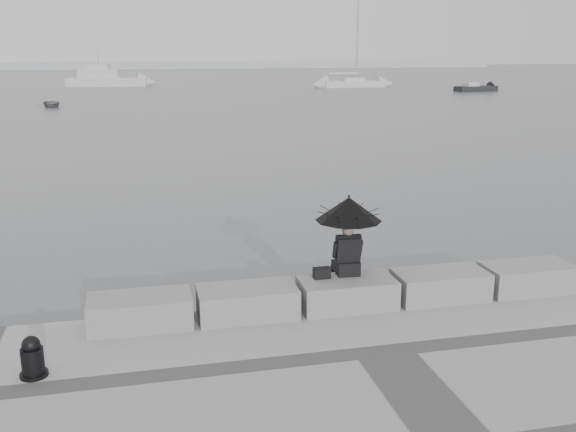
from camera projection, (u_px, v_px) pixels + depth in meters
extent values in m
plane|color=#4F5255|center=(338.00, 324.00, 11.39)|extent=(360.00, 360.00, 0.00)
cube|color=slate|center=(140.00, 312.00, 10.04)|extent=(1.60, 0.80, 0.50)
cube|color=slate|center=(247.00, 302.00, 10.41)|extent=(1.60, 0.80, 0.50)
cube|color=slate|center=(347.00, 293.00, 10.78)|extent=(1.60, 0.80, 0.50)
cube|color=slate|center=(440.00, 285.00, 11.15)|extent=(1.60, 0.80, 0.50)
cube|color=slate|center=(527.00, 278.00, 11.52)|extent=(1.60, 0.80, 0.50)
sphere|color=#726056|center=(348.00, 230.00, 10.79)|extent=(0.21, 0.21, 0.21)
cylinder|color=black|center=(348.00, 226.00, 10.76)|extent=(0.02, 0.02, 1.00)
cone|color=black|center=(349.00, 209.00, 10.69)|extent=(1.12, 1.12, 0.40)
sphere|color=black|center=(349.00, 196.00, 10.63)|extent=(0.04, 0.04, 0.04)
cube|color=black|center=(322.00, 273.00, 10.76)|extent=(0.28, 0.16, 0.18)
cylinder|color=black|center=(34.00, 374.00, 8.54)|extent=(0.37, 0.37, 0.06)
cylinder|color=black|center=(33.00, 362.00, 8.50)|extent=(0.29, 0.29, 0.41)
sphere|color=black|center=(31.00, 345.00, 8.43)|extent=(0.24, 0.24, 0.24)
cube|color=#A9ABAE|center=(149.00, 66.00, 157.28)|extent=(180.00, 6.00, 1.60)
cube|color=#B9B9BB|center=(353.00, 84.00, 81.82)|extent=(8.27, 3.07, 0.90)
cube|color=#B9B9BB|center=(353.00, 80.00, 81.67)|extent=(2.96, 1.83, 0.50)
cylinder|color=gray|center=(354.00, 32.00, 80.19)|extent=(0.16, 0.16, 12.00)
cylinder|color=gray|center=(353.00, 74.00, 81.50)|extent=(4.55, 0.48, 0.10)
cube|color=#B9B9BB|center=(108.00, 83.00, 83.72)|extent=(10.68, 4.64, 1.20)
cube|color=#B9B9BB|center=(107.00, 74.00, 83.44)|extent=(5.48, 3.11, 1.20)
cube|color=#B9B9BB|center=(107.00, 67.00, 83.21)|extent=(2.83, 2.04, 0.60)
cylinder|color=gray|center=(106.00, 58.00, 82.93)|extent=(0.08, 0.08, 1.60)
cube|color=black|center=(476.00, 89.00, 74.16)|extent=(5.36, 2.51, 0.70)
cube|color=#B9B9BB|center=(476.00, 85.00, 74.04)|extent=(1.74, 1.46, 0.50)
imported|color=gray|center=(51.00, 104.00, 54.25)|extent=(3.33, 2.03, 0.53)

